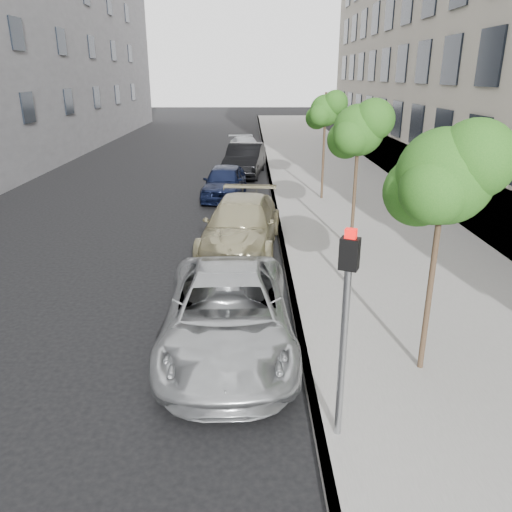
{
  "coord_description": "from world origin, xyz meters",
  "views": [
    {
      "loc": [
        0.17,
        -6.16,
        5.05
      ],
      "look_at": [
        0.29,
        3.59,
        1.5
      ],
      "focal_mm": 35.0,
      "sensor_mm": 36.0,
      "label": 1
    }
  ],
  "objects_px": {
    "signal_pole": "(345,313)",
    "suv": "(241,225)",
    "tree_near": "(446,176)",
    "sedan_blue": "(224,182)",
    "sedan_rear": "(246,149)",
    "tree_mid": "(360,130)",
    "sedan_black": "(245,160)",
    "minivan": "(228,314)",
    "tree_far": "(326,111)"
  },
  "relations": [
    {
      "from": "signal_pole",
      "to": "minivan",
      "type": "relative_size",
      "value": 0.59
    },
    {
      "from": "tree_far",
      "to": "sedan_black",
      "type": "xyz_separation_m",
      "value": [
        -3.33,
        5.8,
        -2.88
      ]
    },
    {
      "from": "signal_pole",
      "to": "sedan_rear",
      "type": "xyz_separation_m",
      "value": [
        -1.53,
        25.94,
        -1.41
      ]
    },
    {
      "from": "tree_near",
      "to": "signal_pole",
      "type": "relative_size",
      "value": 1.4
    },
    {
      "from": "minivan",
      "to": "sedan_black",
      "type": "bearing_deg",
      "value": 87.99
    },
    {
      "from": "minivan",
      "to": "suv",
      "type": "distance_m",
      "value": 5.88
    },
    {
      "from": "sedan_rear",
      "to": "signal_pole",
      "type": "bearing_deg",
      "value": -95.8
    },
    {
      "from": "suv",
      "to": "tree_near",
      "type": "bearing_deg",
      "value": -57.75
    },
    {
      "from": "tree_mid",
      "to": "minivan",
      "type": "height_order",
      "value": "tree_mid"
    },
    {
      "from": "sedan_blue",
      "to": "sedan_black",
      "type": "height_order",
      "value": "sedan_black"
    },
    {
      "from": "tree_mid",
      "to": "signal_pole",
      "type": "height_order",
      "value": "tree_mid"
    },
    {
      "from": "tree_mid",
      "to": "suv",
      "type": "xyz_separation_m",
      "value": [
        -3.33,
        0.34,
        -2.84
      ]
    },
    {
      "from": "minivan",
      "to": "sedan_black",
      "type": "xyz_separation_m",
      "value": [
        0.17,
        17.84,
        0.09
      ]
    },
    {
      "from": "signal_pole",
      "to": "sedan_rear",
      "type": "distance_m",
      "value": 26.02
    },
    {
      "from": "tree_far",
      "to": "signal_pole",
      "type": "xyz_separation_m",
      "value": [
        -1.79,
        -14.73,
        -1.62
      ]
    },
    {
      "from": "tree_far",
      "to": "sedan_blue",
      "type": "distance_m",
      "value": 5.16
    },
    {
      "from": "tree_far",
      "to": "signal_pole",
      "type": "distance_m",
      "value": 14.92
    },
    {
      "from": "sedan_blue",
      "to": "sedan_rear",
      "type": "height_order",
      "value": "sedan_blue"
    },
    {
      "from": "tree_far",
      "to": "sedan_rear",
      "type": "distance_m",
      "value": 12.08
    },
    {
      "from": "suv",
      "to": "sedan_blue",
      "type": "relative_size",
      "value": 1.27
    },
    {
      "from": "tree_mid",
      "to": "tree_far",
      "type": "bearing_deg",
      "value": 90.0
    },
    {
      "from": "tree_near",
      "to": "tree_mid",
      "type": "relative_size",
      "value": 1.0
    },
    {
      "from": "tree_mid",
      "to": "minivan",
      "type": "distance_m",
      "value": 7.15
    },
    {
      "from": "tree_near",
      "to": "suv",
      "type": "bearing_deg",
      "value": 115.94
    },
    {
      "from": "signal_pole",
      "to": "suv",
      "type": "height_order",
      "value": "signal_pole"
    },
    {
      "from": "suv",
      "to": "tree_far",
      "type": "bearing_deg",
      "value": 67.94
    },
    {
      "from": "tree_mid",
      "to": "suv",
      "type": "height_order",
      "value": "tree_mid"
    },
    {
      "from": "sedan_black",
      "to": "minivan",
      "type": "bearing_deg",
      "value": -83.34
    },
    {
      "from": "signal_pole",
      "to": "minivan",
      "type": "height_order",
      "value": "signal_pole"
    },
    {
      "from": "suv",
      "to": "tree_mid",
      "type": "bearing_deg",
      "value": 0.5
    },
    {
      "from": "tree_near",
      "to": "suv",
      "type": "distance_m",
      "value": 8.11
    },
    {
      "from": "suv",
      "to": "sedan_rear",
      "type": "xyz_separation_m",
      "value": [
        0.0,
        17.37,
        -0.09
      ]
    },
    {
      "from": "tree_far",
      "to": "minivan",
      "type": "relative_size",
      "value": 0.83
    },
    {
      "from": "tree_near",
      "to": "sedan_rear",
      "type": "relative_size",
      "value": 0.93
    },
    {
      "from": "tree_near",
      "to": "suv",
      "type": "height_order",
      "value": "tree_near"
    },
    {
      "from": "sedan_blue",
      "to": "sedan_black",
      "type": "xyz_separation_m",
      "value": [
        0.83,
        5.18,
        0.11
      ]
    },
    {
      "from": "sedan_black",
      "to": "tree_far",
      "type": "bearing_deg",
      "value": -52.97
    },
    {
      "from": "signal_pole",
      "to": "suv",
      "type": "bearing_deg",
      "value": 124.82
    },
    {
      "from": "signal_pole",
      "to": "sedan_black",
      "type": "xyz_separation_m",
      "value": [
        -1.53,
        20.53,
        -1.26
      ]
    },
    {
      "from": "sedan_rear",
      "to": "tree_far",
      "type": "bearing_deg",
      "value": -82.65
    },
    {
      "from": "tree_mid",
      "to": "sedan_black",
      "type": "relative_size",
      "value": 0.87
    },
    {
      "from": "suv",
      "to": "sedan_black",
      "type": "height_order",
      "value": "sedan_black"
    },
    {
      "from": "signal_pole",
      "to": "sedan_black",
      "type": "bearing_deg",
      "value": 118.95
    },
    {
      "from": "tree_near",
      "to": "signal_pole",
      "type": "distance_m",
      "value": 2.9
    },
    {
      "from": "tree_near",
      "to": "tree_mid",
      "type": "height_order",
      "value": "tree_mid"
    },
    {
      "from": "tree_near",
      "to": "sedan_blue",
      "type": "xyz_separation_m",
      "value": [
        -4.16,
        13.62,
        -2.86
      ]
    },
    {
      "from": "signal_pole",
      "to": "sedan_black",
      "type": "distance_m",
      "value": 20.63
    },
    {
      "from": "minivan",
      "to": "sedan_rear",
      "type": "distance_m",
      "value": 23.25
    },
    {
      "from": "sedan_blue",
      "to": "sedan_rear",
      "type": "xyz_separation_m",
      "value": [
        0.83,
        10.59,
        -0.04
      ]
    },
    {
      "from": "tree_near",
      "to": "tree_far",
      "type": "relative_size",
      "value": 0.99
    }
  ]
}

